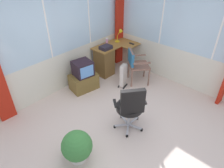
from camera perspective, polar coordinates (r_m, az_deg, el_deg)
The scene contains 14 objects.
ground at distance 4.09m, azimuth 2.15°, elevation -13.25°, with size 5.63×5.03×0.06m, color beige.
north_window_panel at distance 4.70m, azimuth -17.19°, elevation 11.06°, with size 4.63×0.07×2.53m.
east_window_panel at distance 5.13m, azimuth 20.20°, elevation 12.37°, with size 0.07×4.03×2.53m.
curtain_corner at distance 5.98m, azimuth 2.27°, elevation 16.79°, with size 0.32×0.07×2.43m, color #B52213.
desk at distance 5.60m, azimuth -1.92°, elevation 6.72°, with size 1.18×0.78×0.77m.
desk_lamp at distance 5.79m, azimuth 2.41°, elevation 13.96°, with size 0.22×0.19×0.35m.
tv_remote at distance 5.71m, azimuth 5.55°, elevation 11.21°, with size 0.04×0.15×0.02m, color black.
spray_bottle at distance 5.62m, azimuth -1.43°, elevation 12.01°, with size 0.06×0.06×0.22m.
paper_tray at distance 5.37m, azimuth -1.76°, elevation 10.22°, with size 0.30×0.23×0.09m, color #28222D.
wooden_armchair at distance 5.16m, azimuth 6.39°, elevation 6.12°, with size 0.68×0.68×0.90m.
office_chair at distance 3.72m, azimuth 5.25°, elevation -6.12°, with size 0.61×0.60×1.01m.
tv_on_stand at distance 5.03m, azimuth -7.98°, elevation 1.94°, with size 0.71×0.55×0.76m.
space_heater at distance 5.10m, azimuth 3.25°, elevation 2.48°, with size 0.29×0.22×0.62m.
potted_plant at distance 3.48m, azimuth -9.79°, elevation -16.88°, with size 0.51×0.51×0.57m.
Camera 1 is at (-2.16, -1.76, 2.97)m, focal length 32.62 mm.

